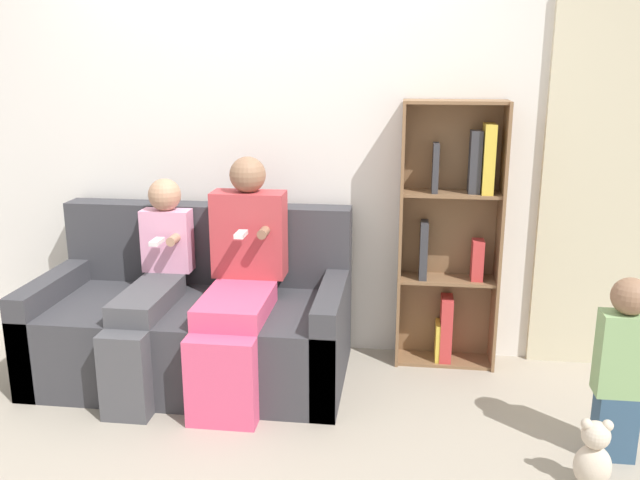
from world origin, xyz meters
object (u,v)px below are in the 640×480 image
adult_seated (240,276)px  teddy_bear (594,455)px  child_seated (150,287)px  bookshelf (452,238)px  couch (195,323)px  toddler_standing (622,366)px

adult_seated → teddy_bear: (1.68, -0.73, -0.49)m
adult_seated → teddy_bear: bearing=-23.4°
child_seated → bookshelf: bookshelf is taller
adult_seated → child_seated: bearing=-175.5°
couch → adult_seated: bearing=-21.5°
toddler_standing → adult_seated: bearing=165.4°
child_seated → toddler_standing: child_seated is taller
adult_seated → toddler_standing: 1.90m
teddy_bear → bookshelf: bearing=114.6°
toddler_standing → bookshelf: (-0.70, 0.94, 0.31)m
couch → child_seated: (-0.19, -0.16, 0.26)m
couch → bookshelf: size_ratio=1.11×
couch → teddy_bear: couch is taller
couch → teddy_bear: (1.98, -0.84, -0.16)m
child_seated → bookshelf: (1.63, 0.51, 0.19)m
couch → toddler_standing: bearing=-15.6°
bookshelf → teddy_bear: bookshelf is taller
adult_seated → bookshelf: (1.13, 0.47, 0.12)m
child_seated → bookshelf: size_ratio=0.72×
teddy_bear → adult_seated: bearing=156.6°
toddler_standing → bookshelf: bookshelf is taller
couch → bookshelf: bookshelf is taller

